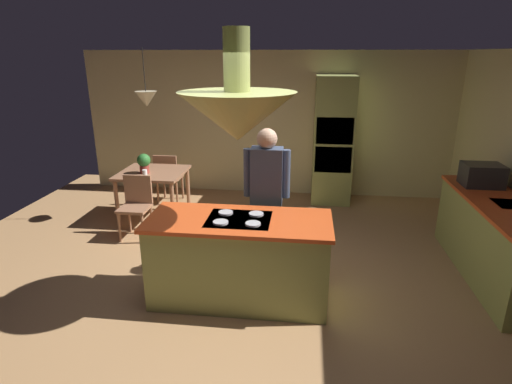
% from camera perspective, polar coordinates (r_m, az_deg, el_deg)
% --- Properties ---
extents(ground, '(8.16, 8.16, 0.00)m').
position_cam_1_polar(ground, '(4.73, -1.84, -13.07)').
color(ground, '#AD7F51').
extents(wall_back, '(6.80, 0.10, 2.55)m').
position_cam_1_polar(wall_back, '(7.55, 2.09, 9.39)').
color(wall_back, beige).
rests_on(wall_back, ground).
extents(kitchen_island, '(1.87, 0.81, 0.93)m').
position_cam_1_polar(kitchen_island, '(4.33, -2.31, -9.28)').
color(kitchen_island, '#8C934C').
rests_on(kitchen_island, ground).
extents(counter_run_right, '(0.73, 2.22, 0.91)m').
position_cam_1_polar(counter_run_right, '(5.47, 30.33, -5.78)').
color(counter_run_right, '#8C934C').
rests_on(counter_run_right, ground).
extents(oven_tower, '(0.66, 0.62, 2.16)m').
position_cam_1_polar(oven_tower, '(7.17, 10.64, 6.98)').
color(oven_tower, '#8C934C').
rests_on(oven_tower, ground).
extents(dining_table, '(0.98, 0.93, 0.76)m').
position_cam_1_polar(dining_table, '(6.58, -14.11, 1.91)').
color(dining_table, '#986748').
rests_on(dining_table, ground).
extents(person_at_island, '(0.53, 0.23, 1.71)m').
position_cam_1_polar(person_at_island, '(4.71, 1.48, 0.09)').
color(person_at_island, tan).
rests_on(person_at_island, ground).
extents(range_hood, '(1.10, 1.10, 1.00)m').
position_cam_1_polar(range_hood, '(3.87, -2.60, 10.83)').
color(range_hood, '#8C934C').
extents(pendant_light_over_table, '(0.32, 0.32, 0.82)m').
position_cam_1_polar(pendant_light_over_table, '(6.35, -14.98, 12.38)').
color(pendant_light_over_table, beige).
extents(chair_facing_island, '(0.40, 0.40, 0.87)m').
position_cam_1_polar(chair_facing_island, '(6.03, -16.27, -1.36)').
color(chair_facing_island, '#986748').
rests_on(chair_facing_island, ground).
extents(chair_by_back_wall, '(0.40, 0.40, 0.87)m').
position_cam_1_polar(chair_by_back_wall, '(7.24, -12.12, 2.32)').
color(chair_by_back_wall, '#986748').
rests_on(chair_by_back_wall, ground).
extents(potted_plant_on_table, '(0.20, 0.20, 0.30)m').
position_cam_1_polar(potted_plant_on_table, '(6.45, -15.28, 3.99)').
color(potted_plant_on_table, '#99382D').
rests_on(potted_plant_on_table, dining_table).
extents(cup_on_table, '(0.07, 0.07, 0.09)m').
position_cam_1_polar(cup_on_table, '(6.34, -15.17, 2.60)').
color(cup_on_table, white).
rests_on(cup_on_table, dining_table).
extents(microwave_on_counter, '(0.46, 0.36, 0.28)m').
position_cam_1_polar(microwave_on_counter, '(5.85, 28.86, 2.07)').
color(microwave_on_counter, '#232326').
rests_on(microwave_on_counter, counter_run_right).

